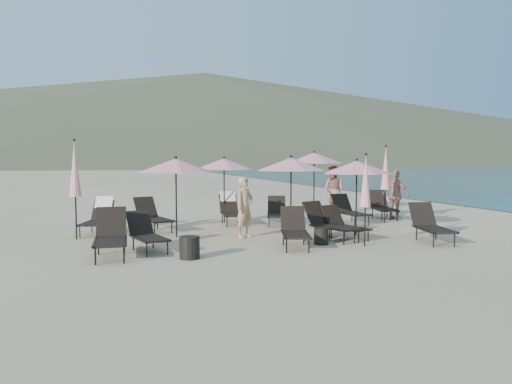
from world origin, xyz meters
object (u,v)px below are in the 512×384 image
object	(u,v)px
umbrella_open_4	(314,158)
beachgoer_c	(396,195)
lounger_1	(146,233)
umbrella_closed_2	(75,169)
umbrella_open_0	(176,166)
beachgoer_a	(245,207)
side_table_1	(321,236)
lounger_4	(344,224)
umbrella_open_2	(357,167)
lounger_7	(152,216)
beachgoer_b	(334,190)
lounger_2	(295,229)
lounger_3	(329,223)
lounger_11	(382,206)
lounger_10	(349,210)
umbrella_open_1	(291,164)
umbrella_closed_0	(366,182)
lounger_9	(277,212)
lounger_8	(230,209)
lounger_6	(98,216)
lounger_0	(111,235)
side_table_0	(190,248)
umbrella_closed_1	(386,169)
lounger_5	(431,224)
umbrella_open_3	(224,164)

from	to	relation	value
umbrella_open_4	beachgoer_c	xyz separation A→B (m)	(1.95, -2.54, -1.28)
lounger_1	umbrella_closed_2	distance (m)	3.08
umbrella_open_0	beachgoer_a	distance (m)	2.17
side_table_1	umbrella_closed_2	bearing A→B (deg)	155.60
umbrella_closed_2	beachgoer_a	bearing A→B (deg)	-13.58
lounger_4	umbrella_open_2	distance (m)	1.71
side_table_1	beachgoer_a	xyz separation A→B (m)	(-1.52, 1.61, 0.62)
lounger_7	beachgoer_b	xyz separation A→B (m)	(7.05, 2.21, 0.48)
umbrella_closed_2	umbrella_open_2	bearing A→B (deg)	-11.61
lounger_2	umbrella_open_0	distance (m)	3.74
lounger_3	lounger_11	bearing A→B (deg)	25.06
lounger_10	umbrella_open_0	bearing A→B (deg)	-170.87
lounger_1	lounger_3	bearing A→B (deg)	-12.03
umbrella_open_1	umbrella_closed_0	size ratio (longest dim) A/B	0.98
lounger_2	lounger_11	distance (m)	6.61
lounger_4	lounger_9	size ratio (longest dim) A/B	0.94
lounger_3	lounger_8	distance (m)	4.27
beachgoer_b	lounger_9	bearing A→B (deg)	-77.67
beachgoer_c	lounger_6	bearing A→B (deg)	63.82
lounger_0	umbrella_open_4	xyz separation A→B (m)	(7.67, 6.23, 1.67)
lounger_2	lounger_8	distance (m)	4.67
umbrella_closed_0	side_table_0	world-z (taller)	umbrella_closed_0
lounger_0	lounger_11	world-z (taller)	lounger_0
lounger_9	umbrella_closed_1	size ratio (longest dim) A/B	0.64
beachgoer_c	umbrella_open_2	bearing A→B (deg)	104.50
lounger_4	beachgoer_c	world-z (taller)	beachgoer_c
lounger_5	beachgoer_c	xyz separation A→B (m)	(1.73, 4.21, 0.42)
lounger_7	lounger_10	world-z (taller)	lounger_7
beachgoer_b	lounger_6	bearing A→B (deg)	-97.42
lounger_0	beachgoer_a	xyz separation A→B (m)	(3.53, 1.59, 0.35)
lounger_6	side_table_0	distance (m)	4.79
lounger_6	umbrella_open_3	size ratio (longest dim) A/B	0.78
lounger_7	umbrella_open_3	world-z (taller)	umbrella_open_3
lounger_2	lounger_9	world-z (taller)	lounger_2
lounger_3	umbrella_closed_0	world-z (taller)	umbrella_closed_0
lounger_1	side_table_1	distance (m)	4.28
lounger_5	lounger_2	bearing A→B (deg)	-172.47
lounger_10	lounger_11	size ratio (longest dim) A/B	0.91
lounger_3	lounger_7	bearing A→B (deg)	126.79
umbrella_open_0	umbrella_open_2	world-z (taller)	umbrella_open_0
lounger_3	lounger_4	bearing A→B (deg)	-14.46
umbrella_open_3	lounger_1	bearing A→B (deg)	-123.80
umbrella_open_0	side_table_1	world-z (taller)	umbrella_open_0
umbrella_closed_2	beachgoer_c	xyz separation A→B (m)	(10.44, 1.05, -0.99)
umbrella_open_2	side_table_1	bearing A→B (deg)	-144.78
lounger_9	side_table_1	distance (m)	3.78
lounger_0	lounger_2	world-z (taller)	lounger_0
lounger_10	beachgoer_b	world-z (taller)	beachgoer_b
umbrella_closed_0	beachgoer_b	xyz separation A→B (m)	(2.40, 6.48, -0.66)
side_table_1	umbrella_closed_1	bearing A→B (deg)	39.75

